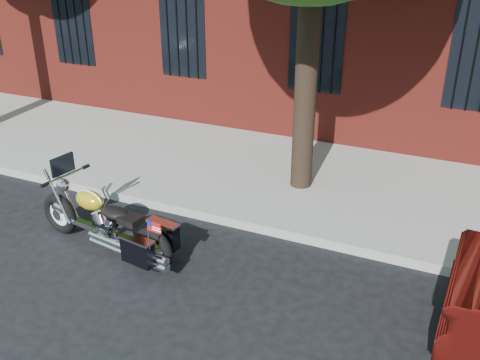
% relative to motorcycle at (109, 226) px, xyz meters
% --- Properties ---
extents(ground, '(120.00, 120.00, 0.00)m').
position_rel_motorcycle_xyz_m(ground, '(1.31, 0.06, -0.44)').
color(ground, black).
rests_on(ground, ground).
extents(curb, '(40.00, 0.16, 0.15)m').
position_rel_motorcycle_xyz_m(curb, '(1.31, 1.44, -0.37)').
color(curb, gray).
rests_on(curb, ground).
extents(sidewalk, '(40.00, 3.60, 0.15)m').
position_rel_motorcycle_xyz_m(sidewalk, '(1.31, 3.32, -0.37)').
color(sidewalk, gray).
rests_on(sidewalk, ground).
extents(motorcycle, '(2.53, 0.97, 1.31)m').
position_rel_motorcycle_xyz_m(motorcycle, '(0.00, 0.00, 0.00)').
color(motorcycle, black).
rests_on(motorcycle, ground).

